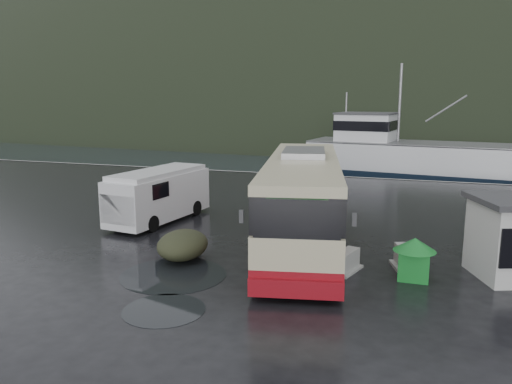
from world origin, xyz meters
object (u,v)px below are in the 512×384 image
(dome_tent, at_px, (183,258))
(jersey_barrier_b, at_px, (346,271))
(coach_bus, at_px, (302,241))
(white_van, at_px, (160,221))
(jersey_barrier_a, at_px, (406,269))
(fishing_trawler, at_px, (430,164))
(waste_bin_left, at_px, (279,272))
(waste_bin_right, at_px, (413,279))

(dome_tent, bearing_deg, jersey_barrier_b, 4.39)
(coach_bus, relative_size, white_van, 2.19)
(dome_tent, xyz_separation_m, jersey_barrier_a, (8.02, 1.31, 0.00))
(jersey_barrier_b, xyz_separation_m, fishing_trawler, (3.15, 30.49, 0.00))
(waste_bin_left, height_order, fishing_trawler, fishing_trawler)
(waste_bin_left, height_order, dome_tent, waste_bin_left)
(white_van, relative_size, waste_bin_left, 4.59)
(white_van, xyz_separation_m, dome_tent, (3.63, -4.78, 0.00))
(coach_bus, height_order, waste_bin_left, coach_bus)
(dome_tent, distance_m, jersey_barrier_b, 6.05)
(jersey_barrier_b, bearing_deg, dome_tent, -175.61)
(coach_bus, bearing_deg, white_van, 159.41)
(jersey_barrier_a, relative_size, jersey_barrier_b, 1.09)
(jersey_barrier_a, bearing_deg, waste_bin_right, -73.65)
(white_van, distance_m, fishing_trawler, 29.14)
(jersey_barrier_a, distance_m, jersey_barrier_b, 2.16)
(waste_bin_right, bearing_deg, fishing_trawler, 88.29)
(jersey_barrier_b, relative_size, fishing_trawler, 0.06)
(jersey_barrier_a, bearing_deg, dome_tent, -170.74)
(waste_bin_left, bearing_deg, dome_tent, 175.30)
(waste_bin_left, distance_m, dome_tent, 3.87)
(dome_tent, bearing_deg, coach_bus, 43.86)
(jersey_barrier_a, bearing_deg, waste_bin_left, -158.66)
(coach_bus, relative_size, fishing_trawler, 0.52)
(white_van, height_order, jersey_barrier_b, white_van)
(waste_bin_right, height_order, jersey_barrier_a, waste_bin_right)
(dome_tent, bearing_deg, jersey_barrier_a, 9.26)
(coach_bus, distance_m, waste_bin_left, 3.92)
(jersey_barrier_a, xyz_separation_m, fishing_trawler, (1.17, 29.65, 0.00))
(white_van, distance_m, jersey_barrier_b, 10.58)
(coach_bus, xyz_separation_m, waste_bin_right, (4.53, -3.16, 0.00))
(waste_bin_right, xyz_separation_m, dome_tent, (-8.28, -0.44, 0.00))
(jersey_barrier_a, distance_m, fishing_trawler, 29.67)
(dome_tent, distance_m, fishing_trawler, 32.29)
(waste_bin_left, distance_m, waste_bin_right, 4.48)
(fishing_trawler, bearing_deg, dome_tent, -98.61)
(jersey_barrier_a, bearing_deg, coach_bus, 151.81)
(jersey_barrier_a, bearing_deg, white_van, 163.40)
(white_van, relative_size, jersey_barrier_b, 4.24)
(white_van, bearing_deg, dome_tent, -45.23)
(waste_bin_left, distance_m, jersey_barrier_b, 2.31)
(dome_tent, relative_size, jersey_barrier_b, 1.82)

